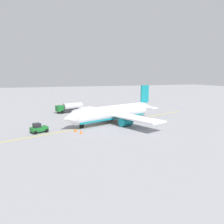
% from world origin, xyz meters
% --- Properties ---
extents(ground_plane, '(400.00, 400.00, 0.00)m').
position_xyz_m(ground_plane, '(0.00, 0.00, 0.00)').
color(ground_plane, '#939399').
extents(airplane, '(29.32, 30.48, 9.74)m').
position_xyz_m(airplane, '(-0.45, -0.15, 2.69)').
color(airplane, white).
rests_on(airplane, ground).
extents(fuel_tanker, '(10.51, 5.69, 3.15)m').
position_xyz_m(fuel_tanker, '(7.22, -22.04, 1.72)').
color(fuel_tanker, '#2D2D33').
rests_on(fuel_tanker, ground).
extents(pushback_tug, '(4.07, 3.35, 2.20)m').
position_xyz_m(pushback_tug, '(18.88, 3.71, 1.01)').
color(pushback_tug, '#196B28').
rests_on(pushback_tug, ground).
extents(refueling_worker, '(0.38, 0.53, 1.71)m').
position_xyz_m(refueling_worker, '(2.76, -14.93, 0.82)').
color(refueling_worker, navy).
rests_on(refueling_worker, ground).
extents(safety_cone_nose, '(0.64, 0.64, 0.71)m').
position_xyz_m(safety_cone_nose, '(11.10, 5.88, 0.35)').
color(safety_cone_nose, '#F2590F').
rests_on(safety_cone_nose, ground).
extents(safety_cone_wingtip, '(0.61, 0.61, 0.68)m').
position_xyz_m(safety_cone_wingtip, '(10.25, 7.61, 0.34)').
color(safety_cone_wingtip, '#F2590F').
rests_on(safety_cone_wingtip, ground).
extents(taxi_line_marking, '(58.26, 19.99, 0.01)m').
position_xyz_m(taxi_line_marking, '(0.00, 0.00, 0.01)').
color(taxi_line_marking, yellow).
rests_on(taxi_line_marking, ground).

